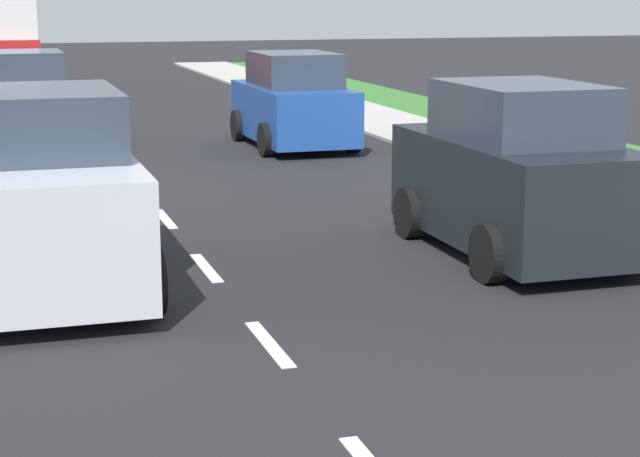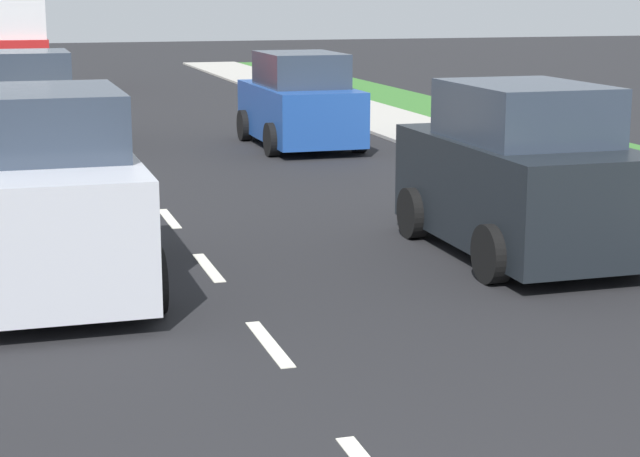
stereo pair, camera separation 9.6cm
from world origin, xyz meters
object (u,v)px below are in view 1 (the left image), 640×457
at_px(car_parked_curbside, 516,176).
at_px(car_parked_far, 293,103).
at_px(delivery_truck, 7,42).
at_px(car_oncoming_lead, 47,198).
at_px(car_oncoming_second, 29,103).

bearing_deg(car_parked_curbside, car_parked_far, 90.03).
xyz_separation_m(delivery_truck, car_parked_curbside, (5.38, -25.81, -0.61)).
bearing_deg(delivery_truck, car_parked_curbside, -78.23).
height_order(car_parked_curbside, car_oncoming_lead, car_oncoming_lead).
distance_m(car_parked_curbside, car_oncoming_second, 13.05).
xyz_separation_m(delivery_truck, car_oncoming_lead, (-0.29, -25.77, -0.59)).
bearing_deg(car_parked_far, car_parked_curbside, -89.97).
bearing_deg(car_parked_far, car_oncoming_lead, -119.28).
relative_size(delivery_truck, car_oncoming_second, 1.20).
bearing_deg(car_oncoming_lead, car_parked_curbside, -0.42).
height_order(delivery_truck, car_oncoming_second, delivery_truck).
height_order(car_parked_curbside, car_oncoming_second, car_parked_curbside).
relative_size(delivery_truck, car_oncoming_lead, 1.11).
distance_m(delivery_truck, car_parked_curbside, 26.37).
bearing_deg(car_parked_far, car_oncoming_second, 161.70).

